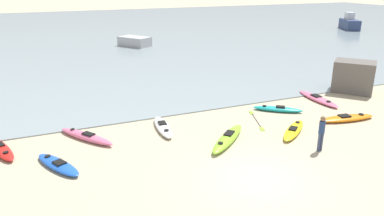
# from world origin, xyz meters

# --- Properties ---
(ground_plane) EXTENTS (400.00, 400.00, 0.00)m
(ground_plane) POSITION_xyz_m (0.00, 0.00, 0.00)
(ground_plane) COLOR tan
(bay_water) EXTENTS (160.00, 70.00, 0.06)m
(bay_water) POSITION_xyz_m (0.00, 42.40, 0.03)
(bay_water) COLOR gray
(bay_water) RESTS_ON ground_plane
(kayak_on_sand_0) EXTENTS (2.28, 3.03, 0.34)m
(kayak_on_sand_0) POSITION_xyz_m (-5.26, 6.10, 0.15)
(kayak_on_sand_0) COLOR #E5668C
(kayak_on_sand_0) RESTS_ON ground_plane
(kayak_on_sand_1) EXTENTS (2.60, 2.26, 0.30)m
(kayak_on_sand_1) POSITION_xyz_m (3.89, 3.00, 0.13)
(kayak_on_sand_1) COLOR yellow
(kayak_on_sand_1) RESTS_ON ground_plane
(kayak_on_sand_2) EXTENTS (2.48, 2.09, 0.30)m
(kayak_on_sand_2) POSITION_xyz_m (5.00, 5.80, 0.13)
(kayak_on_sand_2) COLOR teal
(kayak_on_sand_2) RESTS_ON ground_plane
(kayak_on_sand_3) EXTENTS (0.97, 2.91, 0.32)m
(kayak_on_sand_3) POSITION_xyz_m (-1.67, 5.85, 0.14)
(kayak_on_sand_3) COLOR white
(kayak_on_sand_3) RESTS_ON ground_plane
(kayak_on_sand_4) EXTENTS (2.97, 2.79, 0.38)m
(kayak_on_sand_4) POSITION_xyz_m (0.52, 3.32, 0.17)
(kayak_on_sand_4) COLOR #8CCC2D
(kayak_on_sand_4) RESTS_ON ground_plane
(kayak_on_sand_5) EXTENTS (3.17, 1.19, 0.30)m
(kayak_on_sand_5) POSITION_xyz_m (7.42, 3.23, 0.13)
(kayak_on_sand_5) COLOR orange
(kayak_on_sand_5) RESTS_ON ground_plane
(kayak_on_sand_6) EXTENTS (1.78, 2.71, 0.29)m
(kayak_on_sand_6) POSITION_xyz_m (-6.67, 3.81, 0.12)
(kayak_on_sand_6) COLOR blue
(kayak_on_sand_6) RESTS_ON ground_plane
(kayak_on_sand_7) EXTENTS (1.48, 2.94, 0.32)m
(kayak_on_sand_7) POSITION_xyz_m (-8.77, 6.23, 0.14)
(kayak_on_sand_7) COLOR red
(kayak_on_sand_7) RESTS_ON ground_plane
(kayak_on_sand_8) EXTENTS (0.92, 3.51, 0.29)m
(kayak_on_sand_8) POSITION_xyz_m (8.31, 6.43, 0.12)
(kayak_on_sand_8) COLOR #E5668C
(kayak_on_sand_8) RESTS_ON ground_plane
(person_near_foreground) EXTENTS (0.32, 0.27, 1.57)m
(person_near_foreground) POSITION_xyz_m (3.66, 0.96, 0.90)
(person_near_foreground) COLOR #384260
(person_near_foreground) RESTS_ON ground_plane
(moored_boat_1) EXTENTS (3.46, 4.55, 2.30)m
(moored_boat_1) POSITION_xyz_m (34.55, 30.23, 0.86)
(moored_boat_1) COLOR navy
(moored_boat_1) RESTS_ON bay_water
(moored_boat_2) EXTENTS (3.35, 3.77, 0.98)m
(moored_boat_2) POSITION_xyz_m (3.16, 28.83, 0.55)
(moored_boat_2) COLOR #B2B2B7
(moored_boat_2) RESTS_ON bay_water
(loose_paddle) EXTENTS (1.08, 2.69, 0.03)m
(loose_paddle) POSITION_xyz_m (3.14, 5.05, 0.01)
(loose_paddle) COLOR black
(loose_paddle) RESTS_ON ground_plane
(shoreline_rock) EXTENTS (2.91, 2.98, 1.99)m
(shoreline_rock) POSITION_xyz_m (11.64, 7.07, 0.99)
(shoreline_rock) COLOR #605B56
(shoreline_rock) RESTS_ON ground_plane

